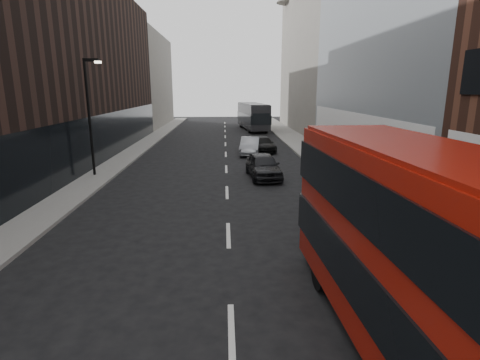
{
  "coord_description": "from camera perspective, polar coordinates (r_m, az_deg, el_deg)",
  "views": [
    {
      "loc": [
        -0.12,
        -5.32,
        5.41
      ],
      "look_at": [
        0.38,
        6.57,
        2.5
      ],
      "focal_mm": 28.0,
      "sensor_mm": 36.0,
      "label": 1
    }
  ],
  "objects": [
    {
      "name": "grey_bus",
      "position": [
        50.73,
        1.96,
        9.75
      ],
      "size": [
        3.76,
        11.09,
        3.52
      ],
      "rotation": [
        0.0,
        0.0,
        0.11
      ],
      "color": "black",
      "rests_on": "ground"
    },
    {
      "name": "building_victorian",
      "position": [
        50.82,
        11.23,
        18.28
      ],
      "size": [
        6.5,
        24.0,
        21.0
      ],
      "color": "slate",
      "rests_on": "ground"
    },
    {
      "name": "car_c",
      "position": [
        33.31,
        3.49,
        5.47
      ],
      "size": [
        2.23,
        4.53,
        1.27
      ],
      "primitive_type": "imported",
      "rotation": [
        0.0,
        0.0,
        0.11
      ],
      "color": "black",
      "rests_on": "ground"
    },
    {
      "name": "sidewalk_left",
      "position": [
        31.78,
        -16.78,
        3.49
      ],
      "size": [
        2.0,
        80.0,
        0.15
      ],
      "primitive_type": "cube",
      "color": "slate",
      "rests_on": "ground"
    },
    {
      "name": "red_bus",
      "position": [
        7.63,
        28.37,
        -11.1
      ],
      "size": [
        2.93,
        10.88,
        4.36
      ],
      "rotation": [
        0.0,
        0.0,
        0.04
      ],
      "color": "maroon",
      "rests_on": "ground"
    },
    {
      "name": "car_b",
      "position": [
        31.74,
        1.55,
        5.24
      ],
      "size": [
        2.08,
        4.53,
        1.44
      ],
      "primitive_type": "imported",
      "rotation": [
        0.0,
        0.0,
        -0.13
      ],
      "color": "gray",
      "rests_on": "ground"
    },
    {
      "name": "car_a",
      "position": [
        23.26,
        3.56,
        2.19
      ],
      "size": [
        2.19,
        4.63,
        1.53
      ],
      "primitive_type": "imported",
      "rotation": [
        0.0,
        0.0,
        0.09
      ],
      "color": "black",
      "rests_on": "ground"
    },
    {
      "name": "building_left_mid",
      "position": [
        37.14,
        -21.05,
        15.32
      ],
      "size": [
        5.0,
        24.0,
        14.0
      ],
      "primitive_type": "cube",
      "color": "black",
      "rests_on": "ground"
    },
    {
      "name": "building_modern_block",
      "position": [
        29.11,
        22.75,
        21.62
      ],
      "size": [
        5.03,
        22.0,
        20.0
      ],
      "color": "#92979B",
      "rests_on": "ground"
    },
    {
      "name": "building_left_far",
      "position": [
        58.45,
        -14.11,
        14.41
      ],
      "size": [
        5.0,
        20.0,
        13.0
      ],
      "primitive_type": "cube",
      "color": "slate",
      "rests_on": "ground"
    },
    {
      "name": "street_lamp",
      "position": [
        24.72,
        -21.9,
        9.92
      ],
      "size": [
        1.06,
        0.22,
        7.0
      ],
      "color": "black",
      "rests_on": "sidewalk_left"
    },
    {
      "name": "sidewalk_right",
      "position": [
        31.71,
        11.54,
        3.78
      ],
      "size": [
        3.0,
        80.0,
        0.15
      ],
      "primitive_type": "cube",
      "color": "slate",
      "rests_on": "ground"
    }
  ]
}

